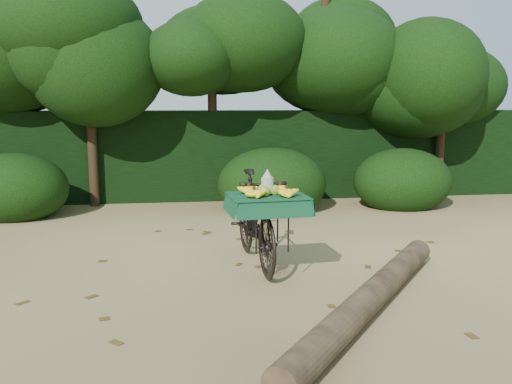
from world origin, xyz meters
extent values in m
plane|color=tan|center=(0.00, 0.00, 0.00)|extent=(80.00, 80.00, 0.00)
imported|color=black|center=(0.73, 0.97, 0.57)|extent=(0.69, 1.94, 1.14)
cube|color=black|center=(0.78, 0.38, 0.94)|extent=(0.45, 0.54, 0.03)
cube|color=#124527|center=(0.78, 0.38, 0.96)|extent=(0.88, 0.75, 0.01)
ellipsoid|color=olive|center=(0.86, 0.38, 1.02)|extent=(0.11, 0.09, 0.12)
ellipsoid|color=olive|center=(0.74, 0.43, 1.02)|extent=(0.11, 0.09, 0.12)
ellipsoid|color=olive|center=(0.75, 0.31, 1.02)|extent=(0.11, 0.09, 0.12)
cylinder|color=#EAE5C6|center=(0.78, 0.39, 1.07)|extent=(0.13, 0.13, 0.17)
cylinder|color=brown|center=(1.61, -0.65, 0.14)|extent=(2.53, 3.17, 0.27)
cube|color=black|center=(0.00, 6.30, 0.90)|extent=(26.00, 1.80, 1.80)
camera|label=1|loc=(-0.14, -5.34, 1.94)|focal=38.00mm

